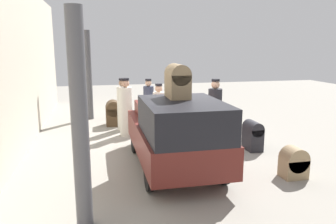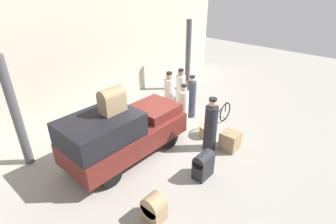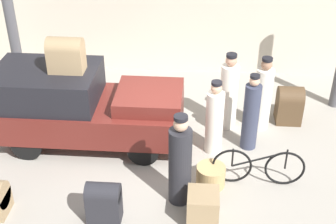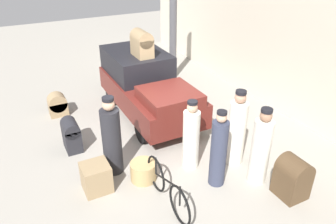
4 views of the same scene
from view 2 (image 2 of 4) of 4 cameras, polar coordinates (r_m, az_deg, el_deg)
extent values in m
plane|color=gray|center=(9.14, 0.11, -6.11)|extent=(30.00, 30.00, 0.00)
cube|color=beige|center=(11.09, -16.25, 11.81)|extent=(16.00, 0.15, 4.50)
cylinder|color=#4C4C51|center=(8.40, -30.25, -0.35)|extent=(0.25, 0.25, 3.33)
cylinder|color=#4C4C51|center=(12.79, 4.39, 12.11)|extent=(0.25, 0.25, 3.33)
cylinder|color=black|center=(9.54, -6.41, -2.44)|extent=(0.64, 0.12, 0.64)
cylinder|color=black|center=(8.62, 0.58, -5.85)|extent=(0.64, 0.12, 0.64)
cylinder|color=black|center=(8.41, -18.59, -8.50)|extent=(0.64, 0.12, 0.64)
cylinder|color=black|center=(7.34, -12.12, -13.49)|extent=(0.64, 0.12, 0.64)
cube|color=#591E19|center=(8.20, -9.03, -5.28)|extent=(3.87, 1.69, 0.65)
cube|color=black|center=(7.43, -14.51, -3.59)|extent=(2.13, 1.56, 0.69)
cube|color=#591E19|center=(8.70, -2.97, 0.66)|extent=(1.35, 1.32, 0.29)
torus|color=black|center=(10.37, 12.32, 0.02)|extent=(0.76, 0.04, 0.76)
torus|color=black|center=(9.60, 9.33, -2.05)|extent=(0.76, 0.04, 0.76)
cylinder|color=black|center=(9.89, 10.97, -0.02)|extent=(1.01, 0.04, 0.41)
cylinder|color=black|center=(9.51, 9.42, -1.01)|extent=(0.04, 0.04, 0.39)
cylinder|color=black|center=(10.27, 12.44, 1.08)|extent=(0.04, 0.04, 0.43)
cylinder|color=tan|center=(9.35, 8.53, -4.10)|extent=(0.55, 0.55, 0.42)
cylinder|color=silver|center=(11.02, 2.73, 4.36)|extent=(0.39, 0.39, 1.45)
sphere|color=#936B51|center=(10.72, 2.83, 8.51)|extent=(0.24, 0.24, 0.24)
cylinder|color=black|center=(10.68, 2.85, 9.13)|extent=(0.23, 0.23, 0.07)
cylinder|color=silver|center=(10.46, 0.25, 3.27)|extent=(0.40, 0.40, 1.52)
sphere|color=tan|center=(10.13, 0.26, 7.81)|extent=(0.25, 0.25, 0.25)
cylinder|color=black|center=(10.09, 0.26, 8.48)|extent=(0.23, 0.23, 0.07)
cylinder|color=#232328|center=(8.44, 9.23, -3.52)|extent=(0.41, 0.41, 1.52)
sphere|color=tan|center=(8.02, 9.70, 1.90)|extent=(0.25, 0.25, 0.25)
cylinder|color=black|center=(7.97, 9.77, 2.75)|extent=(0.24, 0.24, 0.07)
cylinder|color=#33384C|center=(10.34, 5.11, 2.71)|extent=(0.34, 0.34, 1.48)
sphere|color=tan|center=(10.01, 5.31, 7.09)|extent=(0.21, 0.21, 0.21)
cylinder|color=black|center=(9.97, 5.34, 7.67)|extent=(0.20, 0.20, 0.06)
cylinder|color=silver|center=(9.71, 3.36, 0.74)|extent=(0.37, 0.37, 1.38)
sphere|color=tan|center=(9.37, 3.50, 5.12)|extent=(0.23, 0.23, 0.23)
cylinder|color=black|center=(9.33, 3.52, 5.79)|extent=(0.22, 0.22, 0.06)
cube|color=#232328|center=(7.55, 7.64, -11.89)|extent=(0.58, 0.37, 0.61)
cylinder|color=#232328|center=(7.36, 7.78, -10.07)|extent=(0.58, 0.37, 0.37)
cube|color=#937A56|center=(6.52, -3.04, -20.74)|extent=(0.40, 0.51, 0.42)
cylinder|color=#937A56|center=(6.37, -3.09, -19.49)|extent=(0.40, 0.51, 0.51)
cube|color=#937A56|center=(8.80, 13.36, -6.09)|extent=(0.54, 0.55, 0.60)
cube|color=#4C3823|center=(11.83, 3.62, 3.84)|extent=(0.57, 0.52, 0.62)
cylinder|color=#4C3823|center=(11.71, 3.67, 5.22)|extent=(0.57, 0.52, 0.52)
cube|color=#937A56|center=(7.39, -12.02, 1.80)|extent=(0.70, 0.43, 0.50)
cylinder|color=#937A56|center=(7.28, -12.21, 3.59)|extent=(0.70, 0.43, 0.43)
camera|label=1|loc=(8.03, -65.08, -5.94)|focal=35.00mm
camera|label=3|loc=(7.16, 70.35, 17.21)|focal=50.00mm
camera|label=4|loc=(12.16, 34.00, 21.25)|focal=35.00mm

